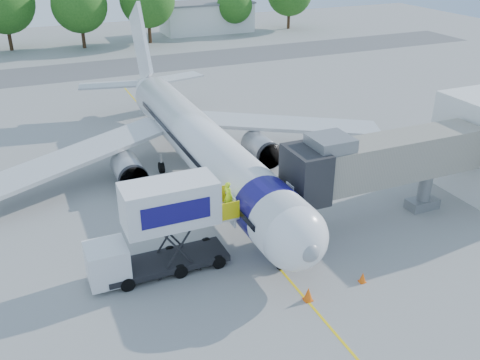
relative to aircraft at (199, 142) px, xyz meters
name	(u,v)px	position (x,y,z in m)	size (l,w,h in m)	color
ground	(219,199)	(0.00, -4.12, -2.95)	(160.00, 160.00, 0.00)	gray
guidance_line	(219,198)	(0.00, -4.12, -2.94)	(0.15, 70.00, 0.01)	yellow
taxiway_strip	(108,68)	(0.00, 37.88, -2.94)	(120.00, 10.00, 0.01)	#59595B
aircraft	(199,142)	(0.00, 0.00, 0.00)	(34.17, 37.73, 11.35)	white
jet_bridge	(375,162)	(7.99, -11.12, 1.39)	(13.90, 3.20, 6.60)	gray
catering_hiloader	(160,229)	(-6.26, -11.12, -0.19)	(8.57, 2.44, 5.50)	black
ground_tug	(320,325)	(-0.82, -19.41, -2.22)	(3.85, 2.74, 1.39)	silver
safety_cone_a	(363,277)	(3.64, -16.61, -2.64)	(0.40, 0.40, 0.63)	#FF5F0D
safety_cone_b	(308,294)	(0.07, -16.79, -2.56)	(0.50, 0.50, 0.80)	#FF5F0D
outbuilding_right	(207,17)	(22.00, 57.88, -0.29)	(16.40, 7.40, 5.30)	silver
tree_c	(3,3)	(-11.58, 55.36, 4.21)	(9.25, 9.25, 11.79)	#382314
tree_d	(79,5)	(-0.81, 52.73, 3.67)	(8.55, 8.55, 10.91)	#382314
tree_e	(147,0)	(9.89, 52.44, 3.95)	(8.92, 8.92, 11.37)	#382314
tree_f	(235,5)	(26.16, 54.75, 1.92)	(6.29, 6.29, 8.03)	#382314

